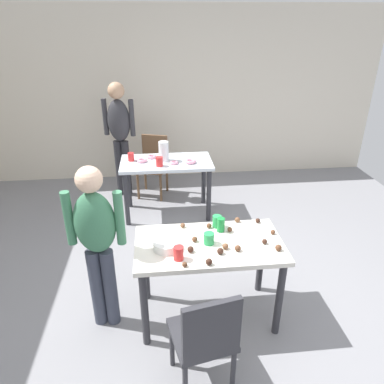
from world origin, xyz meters
name	(u,v)px	position (x,y,z in m)	size (l,w,h in m)	color
ground_plane	(202,307)	(0.00, 0.00, 0.00)	(6.40, 6.40, 0.00)	gray
wall_back	(177,96)	(0.00, 3.20, 1.30)	(6.40, 0.10, 2.60)	beige
dining_table_near	(209,254)	(0.04, -0.07, 0.64)	(1.19, 0.65, 0.75)	silver
dining_table_far	(167,170)	(-0.23, 1.81, 0.63)	(1.15, 0.61, 0.75)	silver
chair_near_table	(206,336)	(-0.09, -0.78, 0.50)	(0.47, 0.47, 0.87)	#2D2D33
chair_far_table	(153,162)	(-0.40, 2.47, 0.50)	(0.50, 0.50, 0.87)	brown
person_girl_near	(97,237)	(-0.84, -0.07, 0.86)	(0.45, 0.23, 1.44)	#383D4C
person_adult_far	(120,130)	(-0.85, 2.47, 0.99)	(0.45, 0.27, 1.63)	#28282D
mixing_bowl	(166,245)	(-0.31, -0.12, 0.78)	(0.21, 0.21, 0.06)	white
soda_can	(221,225)	(0.16, 0.09, 0.81)	(0.07, 0.07, 0.12)	#198438
fork_near	(242,241)	(0.31, -0.08, 0.75)	(0.17, 0.02, 0.01)	silver
cup_near_0	(178,253)	(-0.22, -0.26, 0.80)	(0.08, 0.08, 0.11)	red
cup_near_1	(209,238)	(0.03, -0.08, 0.80)	(0.08, 0.08, 0.09)	green
cup_near_2	(217,221)	(0.14, 0.17, 0.80)	(0.08, 0.08, 0.10)	green
cake_ball_0	(237,220)	(0.33, 0.23, 0.77)	(0.05, 0.05, 0.05)	brown
cake_ball_1	(273,232)	(0.58, 0.00, 0.77)	(0.04, 0.04, 0.04)	brown
cake_ball_2	(265,242)	(0.47, -0.13, 0.77)	(0.04, 0.04, 0.04)	#3D2319
cake_ball_3	(225,246)	(0.15, -0.17, 0.77)	(0.05, 0.05, 0.05)	brown
cake_ball_4	(209,262)	(-0.01, -0.35, 0.77)	(0.05, 0.05, 0.05)	#3D2319
cake_ball_5	(220,251)	(0.10, -0.23, 0.78)	(0.05, 0.05, 0.05)	#3D2319
cake_ball_6	(278,248)	(0.55, -0.23, 0.78)	(0.05, 0.05, 0.05)	brown
cake_ball_7	(185,264)	(-0.19, -0.36, 0.77)	(0.04, 0.04, 0.04)	brown
cake_ball_8	(258,221)	(0.51, 0.20, 0.77)	(0.04, 0.04, 0.04)	#3D2319
cake_ball_9	(209,226)	(0.07, 0.15, 0.77)	(0.04, 0.04, 0.04)	brown
cake_ball_10	(230,229)	(0.23, 0.08, 0.77)	(0.04, 0.04, 0.04)	brown
cake_ball_11	(183,225)	(-0.16, 0.18, 0.77)	(0.04, 0.04, 0.04)	brown
cake_ball_12	(195,239)	(-0.08, -0.04, 0.77)	(0.04, 0.04, 0.04)	brown
cake_ball_13	(191,249)	(-0.13, -0.18, 0.77)	(0.05, 0.05, 0.05)	#3D2319
cake_ball_14	(238,248)	(0.24, -0.21, 0.77)	(0.05, 0.05, 0.05)	brown
pitcher_far	(164,151)	(-0.26, 1.83, 0.87)	(0.13, 0.13, 0.25)	white
cup_far_0	(131,157)	(-0.68, 1.87, 0.80)	(0.08, 0.08, 0.11)	red
cup_far_1	(159,162)	(-0.32, 1.65, 0.81)	(0.09, 0.09, 0.12)	red
donut_far_0	(191,161)	(0.07, 1.71, 0.77)	(0.14, 0.14, 0.04)	pink
donut_far_1	(152,157)	(-0.42, 1.94, 0.77)	(0.13, 0.13, 0.04)	pink
donut_far_2	(142,160)	(-0.54, 1.82, 0.77)	(0.13, 0.13, 0.04)	pink
donut_far_3	(174,163)	(-0.14, 1.70, 0.77)	(0.11, 0.11, 0.03)	pink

